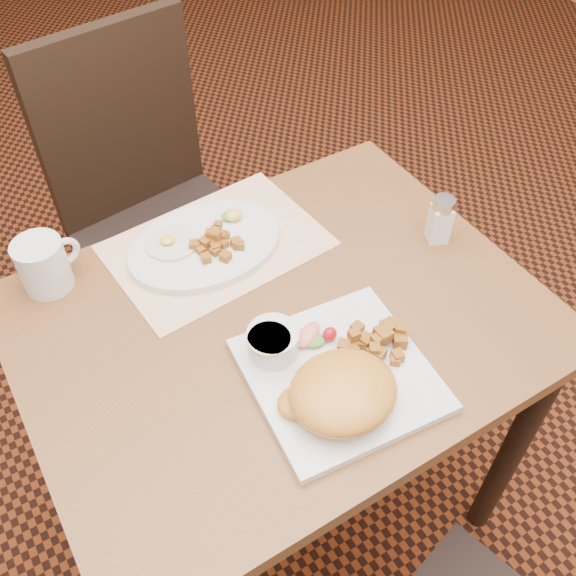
% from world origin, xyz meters
% --- Properties ---
extents(ground, '(8.00, 8.00, 0.00)m').
position_xyz_m(ground, '(0.00, 0.00, 0.00)').
color(ground, black).
rests_on(ground, ground).
extents(table, '(0.90, 0.70, 0.75)m').
position_xyz_m(table, '(0.00, 0.00, 0.64)').
color(table, brown).
rests_on(table, ground).
extents(chair_far, '(0.47, 0.48, 0.97)m').
position_xyz_m(chair_far, '(0.00, 0.66, 0.54)').
color(chair_far, black).
rests_on(chair_far, ground).
extents(placemat, '(0.42, 0.31, 0.00)m').
position_xyz_m(placemat, '(-0.02, 0.22, 0.75)').
color(placemat, white).
rests_on(placemat, table).
extents(plate_square, '(0.31, 0.31, 0.02)m').
position_xyz_m(plate_square, '(0.01, -0.16, 0.76)').
color(plate_square, silver).
rests_on(plate_square, table).
extents(plate_oval, '(0.31, 0.23, 0.02)m').
position_xyz_m(plate_oval, '(-0.04, 0.22, 0.76)').
color(plate_oval, silver).
rests_on(plate_oval, placemat).
extents(hollandaise_mound, '(0.18, 0.15, 0.06)m').
position_xyz_m(hollandaise_mound, '(-0.02, -0.21, 0.80)').
color(hollandaise_mound, orange).
rests_on(hollandaise_mound, plate_square).
extents(ramekin, '(0.09, 0.09, 0.05)m').
position_xyz_m(ramekin, '(-0.06, -0.07, 0.79)').
color(ramekin, silver).
rests_on(ramekin, plate_square).
extents(garnish_sq, '(0.08, 0.06, 0.03)m').
position_xyz_m(garnish_sq, '(0.01, -0.08, 0.78)').
color(garnish_sq, '#387223').
rests_on(garnish_sq, plate_square).
extents(fried_egg, '(0.10, 0.10, 0.02)m').
position_xyz_m(fried_egg, '(-0.10, 0.25, 0.77)').
color(fried_egg, white).
rests_on(fried_egg, plate_oval).
extents(garnish_ov, '(0.04, 0.04, 0.02)m').
position_xyz_m(garnish_ov, '(0.04, 0.26, 0.78)').
color(garnish_ov, '#387223').
rests_on(garnish_ov, plate_oval).
extents(salt_shaker, '(0.06, 0.06, 0.10)m').
position_xyz_m(salt_shaker, '(0.36, 0.01, 0.80)').
color(salt_shaker, white).
rests_on(salt_shaker, table).
extents(coffee_mug, '(0.12, 0.09, 0.10)m').
position_xyz_m(coffee_mug, '(-0.32, 0.29, 0.80)').
color(coffee_mug, silver).
rests_on(coffee_mug, table).
extents(home_fries_sq, '(0.12, 0.11, 0.04)m').
position_xyz_m(home_fries_sq, '(0.10, -0.15, 0.78)').
color(home_fries_sq, '#A3601A').
rests_on(home_fries_sq, plate_square).
extents(home_fries_ov, '(0.10, 0.09, 0.03)m').
position_xyz_m(home_fries_ov, '(-0.03, 0.20, 0.78)').
color(home_fries_ov, '#A3601A').
rests_on(home_fries_ov, plate_oval).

